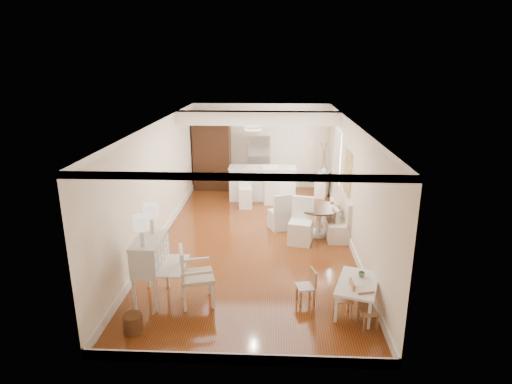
# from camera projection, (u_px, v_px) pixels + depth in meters

# --- Properties ---
(room) EXTENTS (9.00, 9.04, 2.82)m
(room) POSITION_uv_depth(u_px,v_px,m) (257.00, 156.00, 10.06)
(room) COLOR brown
(room) RESTS_ON ground
(secretary_bureau) EXTENTS (0.93, 0.95, 1.17)m
(secretary_bureau) POSITION_uv_depth(u_px,v_px,m) (150.00, 270.00, 7.54)
(secretary_bureau) COLOR silver
(secretary_bureau) RESTS_ON ground
(gustavian_armchair) EXTENTS (0.75, 0.75, 1.06)m
(gustavian_armchair) POSITION_uv_depth(u_px,v_px,m) (197.00, 275.00, 7.46)
(gustavian_armchair) COLOR silver
(gustavian_armchair) RESTS_ON ground
(wicker_basket) EXTENTS (0.35, 0.35, 0.30)m
(wicker_basket) POSITION_uv_depth(u_px,v_px,m) (133.00, 323.00, 6.73)
(wicker_basket) COLOR #58361B
(wicker_basket) RESTS_ON ground
(kids_table) EXTENTS (0.93, 1.21, 0.53)m
(kids_table) POSITION_uv_depth(u_px,v_px,m) (357.00, 296.00, 7.30)
(kids_table) COLOR silver
(kids_table) RESTS_ON ground
(kids_chair_a) EXTENTS (0.32, 0.32, 0.63)m
(kids_chair_a) POSITION_uv_depth(u_px,v_px,m) (343.00, 298.00, 7.14)
(kids_chair_a) COLOR #BA7C54
(kids_chair_a) RESTS_ON ground
(kids_chair_b) EXTENTS (0.37, 0.37, 0.64)m
(kids_chair_b) POSITION_uv_depth(u_px,v_px,m) (306.00, 286.00, 7.52)
(kids_chair_b) COLOR #AD7D4E
(kids_chair_b) RESTS_ON ground
(kids_chair_c) EXTENTS (0.33, 0.33, 0.57)m
(kids_chair_c) POSITION_uv_depth(u_px,v_px,m) (368.00, 311.00, 6.83)
(kids_chair_c) COLOR #946543
(kids_chair_c) RESTS_ON ground
(banquette) EXTENTS (0.52, 1.60, 0.98)m
(banquette) POSITION_uv_depth(u_px,v_px,m) (336.00, 214.00, 10.58)
(banquette) COLOR silver
(banquette) RESTS_ON ground
(dining_table) EXTENTS (1.23, 1.23, 0.72)m
(dining_table) POSITION_uv_depth(u_px,v_px,m) (319.00, 221.00, 10.46)
(dining_table) COLOR #412815
(dining_table) RESTS_ON ground
(slip_chair_near) EXTENTS (0.62, 0.64, 1.08)m
(slip_chair_near) POSITION_uv_depth(u_px,v_px,m) (301.00, 221.00, 9.93)
(slip_chair_near) COLOR white
(slip_chair_near) RESTS_ON ground
(slip_chair_far) EXTENTS (0.60, 0.61, 0.96)m
(slip_chair_far) POSITION_uv_depth(u_px,v_px,m) (279.00, 211.00, 10.81)
(slip_chair_far) COLOR silver
(slip_chair_far) RESTS_ON ground
(breakfast_counter) EXTENTS (2.05, 0.65, 1.03)m
(breakfast_counter) POSITION_uv_depth(u_px,v_px,m) (263.00, 183.00, 13.14)
(breakfast_counter) COLOR white
(breakfast_counter) RESTS_ON ground
(bar_stool_left) EXTENTS (0.42, 0.42, 0.94)m
(bar_stool_left) POSITION_uv_depth(u_px,v_px,m) (245.00, 192.00, 12.39)
(bar_stool_left) COLOR white
(bar_stool_left) RESTS_ON ground
(bar_stool_right) EXTENTS (0.53, 0.53, 1.15)m
(bar_stool_right) POSITION_uv_depth(u_px,v_px,m) (271.00, 185.00, 12.75)
(bar_stool_right) COLOR white
(bar_stool_right) RESTS_ON ground
(pantry_cabinet) EXTENTS (1.20, 0.60, 2.30)m
(pantry_cabinet) POSITION_uv_depth(u_px,v_px,m) (212.00, 155.00, 14.05)
(pantry_cabinet) COLOR #381E11
(pantry_cabinet) RESTS_ON ground
(fridge) EXTENTS (0.75, 0.65, 1.80)m
(fridge) POSITION_uv_depth(u_px,v_px,m) (270.00, 163.00, 14.02)
(fridge) COLOR silver
(fridge) RESTS_ON ground
(sideboard) EXTENTS (0.59, 0.85, 0.75)m
(sideboard) POSITION_uv_depth(u_px,v_px,m) (323.00, 184.00, 13.55)
(sideboard) COLOR white
(sideboard) RESTS_ON ground
(pencil_cup) EXTENTS (0.11, 0.11, 0.09)m
(pencil_cup) POSITION_uv_depth(u_px,v_px,m) (362.00, 274.00, 7.40)
(pencil_cup) COLOR #578F53
(pencil_cup) RESTS_ON kids_table
(branch_vase) EXTENTS (0.18, 0.18, 0.18)m
(branch_vase) POSITION_uv_depth(u_px,v_px,m) (324.00, 170.00, 13.44)
(branch_vase) COLOR white
(branch_vase) RESTS_ON sideboard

